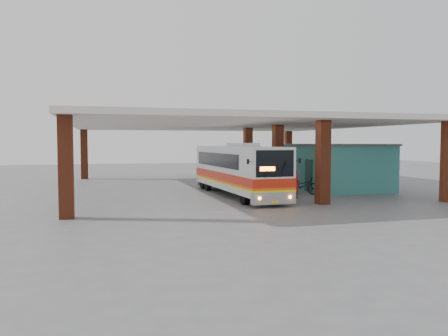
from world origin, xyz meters
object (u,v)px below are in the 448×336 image
at_px(coach_bus, 238,170).
at_px(motorcycle, 302,186).
at_px(pedestrian, 294,183).
at_px(red_chair, 281,179).

distance_m(coach_bus, motorcycle, 4.15).
distance_m(pedestrian, red_chair, 8.04).
xyz_separation_m(motorcycle, red_chair, (1.30, 6.34, -0.15)).
relative_size(coach_bus, pedestrian, 6.34).
relative_size(coach_bus, red_chair, 12.38).
bearing_deg(coach_bus, red_chair, 45.18).
bearing_deg(motorcycle, red_chair, 4.65).
relative_size(pedestrian, red_chair, 1.95).
height_order(coach_bus, pedestrian, coach_bus).
bearing_deg(motorcycle, pedestrian, 155.42).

